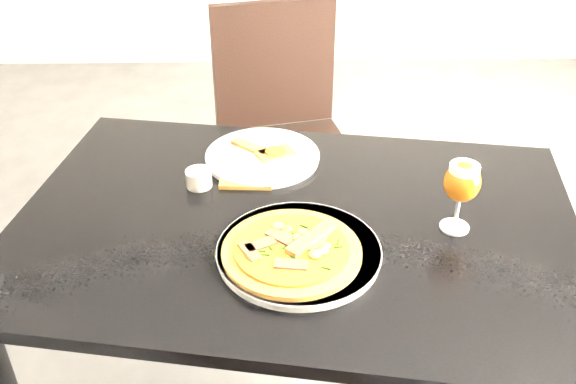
{
  "coord_description": "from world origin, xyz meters",
  "views": [
    {
      "loc": [
        -0.15,
        -0.87,
        1.56
      ],
      "look_at": [
        -0.13,
        0.23,
        0.83
      ],
      "focal_mm": 40.0,
      "sensor_mm": 36.0,
      "label": 1
    }
  ],
  "objects_px": {
    "chair_far": "(283,136)",
    "beer_glass": "(462,183)",
    "pizza": "(292,250)",
    "dining_table": "(295,252)"
  },
  "relations": [
    {
      "from": "beer_glass",
      "to": "dining_table",
      "type": "bearing_deg",
      "value": 173.5
    },
    {
      "from": "pizza",
      "to": "beer_glass",
      "type": "height_order",
      "value": "beer_glass"
    },
    {
      "from": "dining_table",
      "to": "pizza",
      "type": "relative_size",
      "value": 4.83
    },
    {
      "from": "chair_far",
      "to": "beer_glass",
      "type": "distance_m",
      "value": 0.97
    },
    {
      "from": "chair_far",
      "to": "beer_glass",
      "type": "relative_size",
      "value": 6.0
    },
    {
      "from": "chair_far",
      "to": "beer_glass",
      "type": "xyz_separation_m",
      "value": [
        0.35,
        -0.84,
        0.34
      ]
    },
    {
      "from": "pizza",
      "to": "beer_glass",
      "type": "bearing_deg",
      "value": 16.06
    },
    {
      "from": "dining_table",
      "to": "pizza",
      "type": "xyz_separation_m",
      "value": [
        -0.01,
        -0.14,
        0.12
      ]
    },
    {
      "from": "chair_far",
      "to": "beer_glass",
      "type": "bearing_deg",
      "value": -80.53
    },
    {
      "from": "chair_far",
      "to": "beer_glass",
      "type": "height_order",
      "value": "chair_far"
    }
  ]
}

